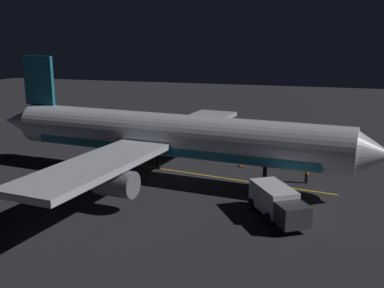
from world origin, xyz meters
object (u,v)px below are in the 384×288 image
catering_truck (219,143)px  airliner (166,137)px  baggage_truck (277,203)px  traffic_cone_under_wing (233,159)px  ground_crew_worker (307,174)px  traffic_cone_near_left (250,205)px  traffic_cone_near_right (241,164)px

catering_truck → airliner: bearing=-12.2°
airliner → baggage_truck: airliner is taller
airliner → traffic_cone_under_wing: size_ratio=71.76×
baggage_truck → catering_truck: bearing=-153.6°
airliner → traffic_cone_under_wing: (-7.58, 4.79, -3.76)m
airliner → ground_crew_worker: 13.39m
baggage_truck → traffic_cone_near_left: bearing=-123.3°
airliner → catering_truck: 11.63m
airliner → traffic_cone_near_left: bearing=59.4°
ground_crew_worker → traffic_cone_near_right: bearing=-117.1°
traffic_cone_near_right → traffic_cone_near_left: bearing=15.1°
traffic_cone_near_left → traffic_cone_under_wing: same height
airliner → ground_crew_worker: bearing=100.5°
baggage_truck → traffic_cone_near_left: baggage_truck is taller
traffic_cone_near_right → baggage_truck: bearing=22.4°
catering_truck → traffic_cone_under_wing: size_ratio=10.97×
traffic_cone_near_left → traffic_cone_near_right: size_ratio=1.00×
ground_crew_worker → traffic_cone_near_left: bearing=-26.0°
traffic_cone_near_right → catering_truck: bearing=-144.9°
traffic_cone_near_right → ground_crew_worker: bearing=62.9°
airliner → traffic_cone_under_wing: airliner is taller
baggage_truck → ground_crew_worker: (-9.15, 1.58, -0.32)m
ground_crew_worker → traffic_cone_near_left: ground_crew_worker is taller
baggage_truck → traffic_cone_under_wing: (-14.36, -6.43, -0.96)m
ground_crew_worker → traffic_cone_near_right: ground_crew_worker is taller
catering_truck → traffic_cone_near_right: 6.38m
catering_truck → ground_crew_worker: 13.53m
catering_truck → baggage_truck: bearing=26.4°
ground_crew_worker → traffic_cone_near_left: 8.61m
catering_truck → traffic_cone_near_left: (16.36, 6.65, -0.92)m
baggage_truck → airliner: bearing=-121.1°
traffic_cone_under_wing → catering_truck: bearing=-145.1°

